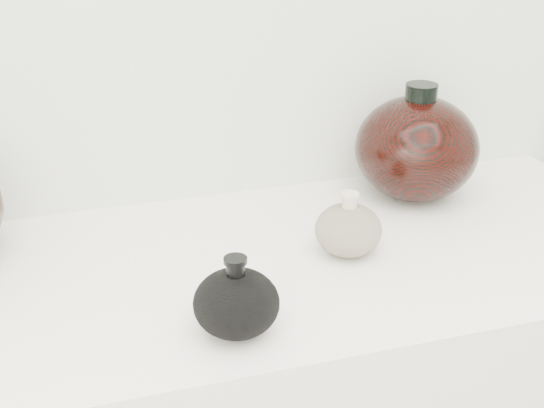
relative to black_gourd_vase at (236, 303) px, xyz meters
name	(u,v)px	position (x,y,z in m)	size (l,w,h in m)	color
black_gourd_vase	(236,303)	(0.00, 0.00, 0.00)	(0.13, 0.13, 0.10)	black
cream_gourd_vase	(348,229)	(0.21, 0.15, 0.00)	(0.10, 0.10, 0.10)	#C4AE99
right_round_pot	(417,148)	(0.39, 0.30, 0.05)	(0.27, 0.27, 0.20)	black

